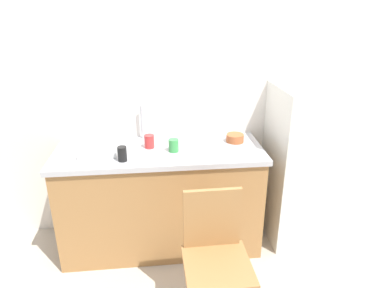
{
  "coord_description": "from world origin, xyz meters",
  "views": [
    {
      "loc": [
        -0.33,
        -1.84,
        1.92
      ],
      "look_at": [
        -0.06,
        0.6,
        0.93
      ],
      "focal_mm": 32.37,
      "sensor_mm": 36.0,
      "label": 1
    }
  ],
  "objects_px": {
    "refrigerator": "(304,165)",
    "cup_black": "(122,154)",
    "terracotta_bowl": "(235,138)",
    "cup_green": "(174,145)",
    "cup_red": "(149,141)",
    "dish_tray": "(99,151)",
    "chair": "(215,256)"
  },
  "relations": [
    {
      "from": "refrigerator",
      "to": "dish_tray",
      "type": "bearing_deg",
      "value": -177.74
    },
    {
      "from": "refrigerator",
      "to": "chair",
      "type": "distance_m",
      "value": 1.24
    },
    {
      "from": "dish_tray",
      "to": "chair",
      "type": "bearing_deg",
      "value": -45.49
    },
    {
      "from": "chair",
      "to": "cup_red",
      "type": "xyz_separation_m",
      "value": [
        -0.38,
        0.86,
        0.43
      ]
    },
    {
      "from": "refrigerator",
      "to": "cup_black",
      "type": "xyz_separation_m",
      "value": [
        -1.47,
        -0.2,
        0.26
      ]
    },
    {
      "from": "cup_green",
      "to": "cup_black",
      "type": "xyz_separation_m",
      "value": [
        -0.38,
        -0.13,
        0.0
      ]
    },
    {
      "from": "cup_red",
      "to": "chair",
      "type": "bearing_deg",
      "value": -66.08
    },
    {
      "from": "terracotta_bowl",
      "to": "cup_green",
      "type": "relative_size",
      "value": 1.46
    },
    {
      "from": "dish_tray",
      "to": "cup_black",
      "type": "xyz_separation_m",
      "value": [
        0.19,
        -0.14,
        0.03
      ]
    },
    {
      "from": "terracotta_bowl",
      "to": "cup_red",
      "type": "xyz_separation_m",
      "value": [
        -0.69,
        -0.05,
        0.02
      ]
    },
    {
      "from": "dish_tray",
      "to": "terracotta_bowl",
      "type": "bearing_deg",
      "value": 7.31
    },
    {
      "from": "chair",
      "to": "dish_tray",
      "type": "bearing_deg",
      "value": 133.67
    },
    {
      "from": "chair",
      "to": "cup_black",
      "type": "xyz_separation_m",
      "value": [
        -0.57,
        0.63,
        0.43
      ]
    },
    {
      "from": "dish_tray",
      "to": "cup_red",
      "type": "xyz_separation_m",
      "value": [
        0.38,
        0.09,
        0.03
      ]
    },
    {
      "from": "dish_tray",
      "to": "cup_black",
      "type": "relative_size",
      "value": 2.59
    },
    {
      "from": "refrigerator",
      "to": "cup_red",
      "type": "distance_m",
      "value": 1.31
    },
    {
      "from": "terracotta_bowl",
      "to": "cup_red",
      "type": "relative_size",
      "value": 1.39
    },
    {
      "from": "cup_green",
      "to": "cup_black",
      "type": "bearing_deg",
      "value": -160.71
    },
    {
      "from": "terracotta_bowl",
      "to": "cup_green",
      "type": "height_order",
      "value": "cup_green"
    },
    {
      "from": "dish_tray",
      "to": "cup_green",
      "type": "bearing_deg",
      "value": -0.82
    },
    {
      "from": "cup_green",
      "to": "cup_black",
      "type": "height_order",
      "value": "cup_black"
    },
    {
      "from": "cup_red",
      "to": "cup_black",
      "type": "relative_size",
      "value": 0.96
    },
    {
      "from": "dish_tray",
      "to": "cup_green",
      "type": "relative_size",
      "value": 2.85
    },
    {
      "from": "cup_green",
      "to": "cup_black",
      "type": "relative_size",
      "value": 0.91
    },
    {
      "from": "cup_green",
      "to": "chair",
      "type": "bearing_deg",
      "value": -75.5
    },
    {
      "from": "cup_red",
      "to": "cup_black",
      "type": "distance_m",
      "value": 0.3
    },
    {
      "from": "cup_red",
      "to": "cup_green",
      "type": "xyz_separation_m",
      "value": [
        0.18,
        -0.1,
        -0.0
      ]
    },
    {
      "from": "terracotta_bowl",
      "to": "dish_tray",
      "type": "bearing_deg",
      "value": -172.69
    },
    {
      "from": "refrigerator",
      "to": "cup_green",
      "type": "distance_m",
      "value": 1.13
    },
    {
      "from": "refrigerator",
      "to": "cup_black",
      "type": "relative_size",
      "value": 12.36
    },
    {
      "from": "cup_green",
      "to": "cup_black",
      "type": "distance_m",
      "value": 0.4
    },
    {
      "from": "cup_black",
      "to": "terracotta_bowl",
      "type": "bearing_deg",
      "value": 17.35
    }
  ]
}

